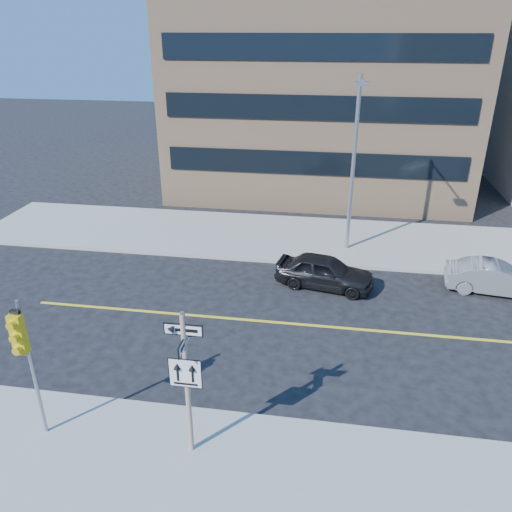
% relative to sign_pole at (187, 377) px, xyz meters
% --- Properties ---
extents(ground, '(120.00, 120.00, 0.00)m').
position_rel_sign_pole_xyz_m(ground, '(0.00, 2.51, -2.44)').
color(ground, black).
rests_on(ground, ground).
extents(sign_pole, '(0.92, 0.92, 4.06)m').
position_rel_sign_pole_xyz_m(sign_pole, '(0.00, 0.00, 0.00)').
color(sign_pole, beige).
rests_on(sign_pole, near_sidewalk).
extents(traffic_signal, '(0.32, 0.45, 4.00)m').
position_rel_sign_pole_xyz_m(traffic_signal, '(-4.00, -0.15, 0.59)').
color(traffic_signal, gray).
rests_on(traffic_signal, near_sidewalk).
extents(parked_car_a, '(2.40, 4.30, 1.38)m').
position_rel_sign_pole_xyz_m(parked_car_a, '(3.04, 9.63, -1.75)').
color(parked_car_a, black).
rests_on(parked_car_a, ground).
extents(parked_car_b, '(1.85, 4.03, 1.28)m').
position_rel_sign_pole_xyz_m(parked_car_b, '(9.94, 10.22, -1.80)').
color(parked_car_b, gray).
rests_on(parked_car_b, ground).
extents(streetlight_a, '(0.55, 2.25, 8.00)m').
position_rel_sign_pole_xyz_m(streetlight_a, '(4.00, 13.27, 2.32)').
color(streetlight_a, gray).
rests_on(streetlight_a, far_sidewalk).
extents(building_brick, '(18.00, 18.00, 18.00)m').
position_rel_sign_pole_xyz_m(building_brick, '(2.00, 27.51, 6.56)').
color(building_brick, tan).
rests_on(building_brick, ground).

